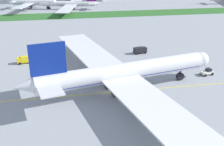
{
  "coord_description": "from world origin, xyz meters",
  "views": [
    {
      "loc": [
        -12.42,
        -71.92,
        35.28
      ],
      "look_at": [
        2.18,
        5.17,
        3.62
      ],
      "focal_mm": 44.86,
      "sensor_mm": 36.0,
      "label": 1
    }
  ],
  "objects_px": {
    "service_truck_catering_van": "(25,59)",
    "parked_airliner_far_centre": "(70,4)",
    "parked_airliner_far_left": "(32,2)",
    "pushback_tug": "(207,72)",
    "ground_crew_wingwalker_port": "(171,100)",
    "service_truck_fuel_bowser": "(140,50)",
    "airliner_foreground": "(122,73)"
  },
  "relations": [
    {
      "from": "ground_crew_wingwalker_port",
      "to": "airliner_foreground",
      "type": "bearing_deg",
      "value": 138.96
    },
    {
      "from": "service_truck_fuel_bowser",
      "to": "parked_airliner_far_left",
      "type": "relative_size",
      "value": 0.09
    },
    {
      "from": "service_truck_fuel_bowser",
      "to": "pushback_tug",
      "type": "bearing_deg",
      "value": -59.71
    },
    {
      "from": "airliner_foreground",
      "to": "service_truck_fuel_bowser",
      "type": "height_order",
      "value": "airliner_foreground"
    },
    {
      "from": "airliner_foreground",
      "to": "ground_crew_wingwalker_port",
      "type": "xyz_separation_m",
      "value": [
        11.17,
        -9.72,
        -4.71
      ]
    },
    {
      "from": "service_truck_catering_van",
      "to": "airliner_foreground",
      "type": "bearing_deg",
      "value": -44.95
    },
    {
      "from": "pushback_tug",
      "to": "airliner_foreground",
      "type": "bearing_deg",
      "value": -167.56
    },
    {
      "from": "ground_crew_wingwalker_port",
      "to": "parked_airliner_far_left",
      "type": "relative_size",
      "value": 0.03
    },
    {
      "from": "airliner_foreground",
      "to": "parked_airliner_far_centre",
      "type": "height_order",
      "value": "airliner_foreground"
    },
    {
      "from": "airliner_foreground",
      "to": "service_truck_fuel_bowser",
      "type": "distance_m",
      "value": 36.66
    },
    {
      "from": "service_truck_fuel_bowser",
      "to": "parked_airliner_far_centre",
      "type": "relative_size",
      "value": 0.07
    },
    {
      "from": "parked_airliner_far_centre",
      "to": "parked_airliner_far_left",
      "type": "bearing_deg",
      "value": 165.0
    },
    {
      "from": "service_truck_catering_van",
      "to": "parked_airliner_far_left",
      "type": "xyz_separation_m",
      "value": [
        -6.51,
        127.62,
        3.65
      ]
    },
    {
      "from": "parked_airliner_far_centre",
      "to": "pushback_tug",
      "type": "bearing_deg",
      "value": -75.18
    },
    {
      "from": "service_truck_fuel_bowser",
      "to": "parked_airliner_far_left",
      "type": "xyz_separation_m",
      "value": [
        -51.44,
        124.26,
        3.64
      ]
    },
    {
      "from": "airliner_foreground",
      "to": "service_truck_fuel_bowser",
      "type": "xyz_separation_m",
      "value": [
        15.1,
        33.14,
        -4.21
      ]
    },
    {
      "from": "service_truck_fuel_bowser",
      "to": "parked_airliner_far_centre",
      "type": "bearing_deg",
      "value": 100.88
    },
    {
      "from": "pushback_tug",
      "to": "ground_crew_wingwalker_port",
      "type": "relative_size",
      "value": 3.83
    },
    {
      "from": "airliner_foreground",
      "to": "service_truck_catering_van",
      "type": "distance_m",
      "value": 42.36
    },
    {
      "from": "service_truck_fuel_bowser",
      "to": "service_truck_catering_van",
      "type": "distance_m",
      "value": 45.06
    },
    {
      "from": "ground_crew_wingwalker_port",
      "to": "parked_airliner_far_left",
      "type": "distance_m",
      "value": 173.79
    },
    {
      "from": "pushback_tug",
      "to": "ground_crew_wingwalker_port",
      "type": "xyz_separation_m",
      "value": [
        -19.36,
        -16.46,
        -0.03
      ]
    },
    {
      "from": "airliner_foreground",
      "to": "ground_crew_wingwalker_port",
      "type": "relative_size",
      "value": 61.61
    },
    {
      "from": "airliner_foreground",
      "to": "parked_airliner_far_left",
      "type": "bearing_deg",
      "value": 103.0
    },
    {
      "from": "pushback_tug",
      "to": "service_truck_catering_van",
      "type": "height_order",
      "value": "service_truck_catering_van"
    },
    {
      "from": "service_truck_catering_van",
      "to": "parked_airliner_far_centre",
      "type": "height_order",
      "value": "parked_airliner_far_centre"
    },
    {
      "from": "pushback_tug",
      "to": "ground_crew_wingwalker_port",
      "type": "height_order",
      "value": "pushback_tug"
    },
    {
      "from": "service_truck_catering_van",
      "to": "parked_airliner_far_left",
      "type": "distance_m",
      "value": 127.84
    },
    {
      "from": "pushback_tug",
      "to": "service_truck_catering_van",
      "type": "bearing_deg",
      "value": 159.1
    },
    {
      "from": "pushback_tug",
      "to": "parked_airliner_far_centre",
      "type": "bearing_deg",
      "value": 104.82
    },
    {
      "from": "parked_airliner_far_left",
      "to": "parked_airliner_far_centre",
      "type": "distance_m",
      "value": 30.09
    },
    {
      "from": "parked_airliner_far_left",
      "to": "pushback_tug",
      "type": "bearing_deg",
      "value": -66.07
    }
  ]
}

